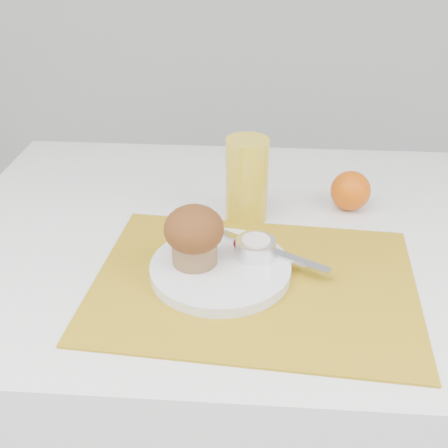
# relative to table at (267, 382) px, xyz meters

# --- Properties ---
(table) EXTENTS (1.20, 0.80, 0.75)m
(table) POSITION_rel_table_xyz_m (0.00, 0.00, 0.00)
(table) COLOR white
(table) RESTS_ON ground
(placemat) EXTENTS (0.53, 0.40, 0.00)m
(placemat) POSITION_rel_table_xyz_m (-0.03, -0.16, 0.38)
(placemat) COLOR #B48A19
(placemat) RESTS_ON table
(plate) EXTENTS (0.27, 0.27, 0.02)m
(plate) POSITION_rel_table_xyz_m (-0.09, -0.14, 0.39)
(plate) COLOR white
(plate) RESTS_ON placemat
(ramekin) EXTENTS (0.08, 0.08, 0.03)m
(ramekin) POSITION_rel_table_xyz_m (-0.03, -0.11, 0.41)
(ramekin) COLOR white
(ramekin) RESTS_ON plate
(cream) EXTENTS (0.06, 0.06, 0.01)m
(cream) POSITION_rel_table_xyz_m (-0.03, -0.11, 0.43)
(cream) COLOR silver
(cream) RESTS_ON ramekin
(raspberry_near) EXTENTS (0.02, 0.02, 0.02)m
(raspberry_near) POSITION_rel_table_xyz_m (-0.06, -0.09, 0.41)
(raspberry_near) COLOR #4F020C
(raspberry_near) RESTS_ON plate
(raspberry_far) EXTENTS (0.02, 0.02, 0.02)m
(raspberry_far) POSITION_rel_table_xyz_m (-0.04, -0.10, 0.41)
(raspberry_far) COLOR #5C020F
(raspberry_far) RESTS_ON plate
(butter_knife) EXTENTS (0.19, 0.12, 0.01)m
(butter_knife) POSITION_rel_table_xyz_m (-0.01, -0.10, 0.40)
(butter_knife) COLOR #B6B7BF
(butter_knife) RESTS_ON plate
(orange) EXTENTS (0.08, 0.08, 0.08)m
(orange) POSITION_rel_table_xyz_m (0.14, 0.11, 0.41)
(orange) COLOR #DB5707
(orange) RESTS_ON table
(juice_glass) EXTENTS (0.08, 0.08, 0.16)m
(juice_glass) POSITION_rel_table_xyz_m (-0.05, 0.06, 0.45)
(juice_glass) COLOR yellow
(juice_glass) RESTS_ON table
(muffin) EXTENTS (0.09, 0.09, 0.10)m
(muffin) POSITION_rel_table_xyz_m (-0.13, -0.13, 0.45)
(muffin) COLOR olive
(muffin) RESTS_ON plate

